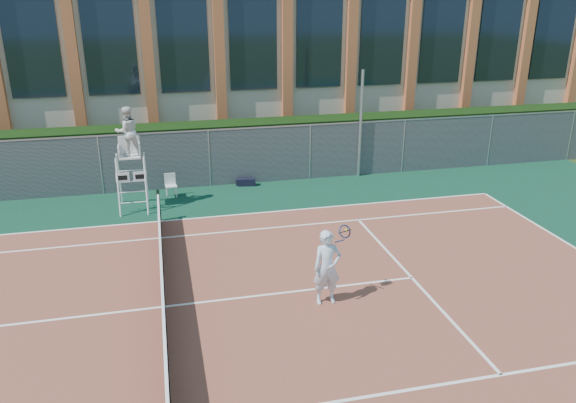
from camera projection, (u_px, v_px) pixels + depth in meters
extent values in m
plane|color=#233814|center=(165.00, 308.00, 13.44)|extent=(120.00, 120.00, 0.00)
cube|color=#0C3626|center=(164.00, 288.00, 14.35)|extent=(36.00, 20.00, 0.01)
cube|color=brown|center=(164.00, 307.00, 13.44)|extent=(23.77, 10.97, 0.02)
cylinder|color=black|center=(159.00, 205.00, 18.36)|extent=(0.10, 0.10, 1.10)
cube|color=black|center=(163.00, 291.00, 13.28)|extent=(0.03, 11.00, 0.86)
cube|color=white|center=(162.00, 274.00, 13.12)|extent=(0.06, 11.20, 0.07)
cube|color=black|center=(156.00, 154.00, 22.18)|extent=(40.00, 1.40, 2.20)
cube|color=#BDB19C|center=(149.00, 57.00, 28.46)|extent=(44.00, 10.00, 8.00)
cylinder|color=#9EA0A5|center=(360.00, 124.00, 22.33)|extent=(0.12, 0.12, 4.30)
cylinder|color=white|center=(118.00, 188.00, 18.76)|extent=(0.06, 0.54, 1.97)
cylinder|color=white|center=(146.00, 186.00, 18.96)|extent=(0.06, 0.54, 1.97)
cylinder|color=white|center=(120.00, 179.00, 19.68)|extent=(0.06, 0.54, 1.97)
cylinder|color=white|center=(146.00, 177.00, 19.88)|extent=(0.06, 0.54, 1.97)
cube|color=white|center=(130.00, 157.00, 18.99)|extent=(0.71, 0.60, 0.06)
cube|color=white|center=(129.00, 144.00, 19.13)|extent=(0.71, 0.05, 0.60)
cube|color=white|center=(123.00, 178.00, 18.78)|extent=(0.44, 0.03, 0.34)
cube|color=white|center=(140.00, 176.00, 18.90)|extent=(0.44, 0.03, 0.34)
imported|color=silver|center=(127.00, 131.00, 18.74)|extent=(0.95, 0.83, 1.66)
cube|color=silver|center=(171.00, 186.00, 20.53)|extent=(0.44, 0.44, 0.04)
cube|color=silver|center=(170.00, 179.00, 20.61)|extent=(0.40, 0.08, 0.43)
cylinder|color=silver|center=(168.00, 194.00, 20.42)|extent=(0.03, 0.03, 0.40)
cylinder|color=silver|center=(177.00, 193.00, 20.52)|extent=(0.03, 0.03, 0.40)
cylinder|color=silver|center=(166.00, 191.00, 20.71)|extent=(0.03, 0.03, 0.40)
cylinder|color=silver|center=(175.00, 190.00, 20.80)|extent=(0.03, 0.03, 0.40)
cube|color=black|center=(247.00, 182.00, 21.86)|extent=(0.70, 0.37, 0.28)
cube|color=black|center=(244.00, 182.00, 21.94)|extent=(0.63, 0.35, 0.24)
imported|color=silver|center=(327.00, 268.00, 13.32)|extent=(0.69, 0.46, 1.86)
torus|color=navy|center=(345.00, 231.00, 13.38)|extent=(0.38, 0.30, 0.30)
sphere|color=#CCE533|center=(346.00, 230.00, 13.58)|extent=(0.07, 0.07, 0.07)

